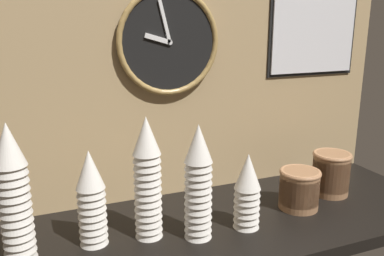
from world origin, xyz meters
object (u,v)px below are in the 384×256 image
cup_stack_center_left (147,178)px  bowl_stack_right (299,188)px  cup_stack_center_right (247,191)px  bowl_stack_far_right (331,172)px  cup_stack_far_left (14,197)px  cup_stack_center (198,182)px  wall_clock (169,42)px  cup_stack_left (91,198)px

cup_stack_center_left → bowl_stack_right: cup_stack_center_left is taller
cup_stack_center_right → bowl_stack_far_right: (41.31, 10.49, -3.69)cm
cup_stack_far_left → cup_stack_center_left: bearing=3.2°
cup_stack_center → wall_clock: bearing=85.7°
cup_stack_center_right → wall_clock: wall_clock is taller
bowl_stack_right → cup_stack_center_left: bearing=178.9°
bowl_stack_right → cup_stack_far_left: bearing=-179.4°
cup_stack_center → cup_stack_far_left: (-48.71, 3.93, 2.14)cm
cup_stack_left → bowl_stack_right: cup_stack_left is taller
cup_stack_center → cup_stack_far_left: 48.92cm
cup_stack_center → cup_stack_far_left: bearing=175.4°
cup_stack_left → bowl_stack_right: size_ratio=2.03×
cup_stack_center_right → cup_stack_left: bearing=169.9°
cup_stack_center → wall_clock: size_ratio=0.97×
cup_stack_far_left → wall_clock: 68.01cm
cup_stack_center → cup_stack_far_left: cup_stack_far_left is taller
cup_stack_center → bowl_stack_right: 41.12cm
cup_stack_center_left → bowl_stack_right: (52.97, -1.06, -11.24)cm
cup_stack_center → cup_stack_center_right: bearing=-0.5°
cup_stack_left → wall_clock: bearing=36.0°
cup_stack_center → cup_stack_center_left: bearing=156.2°
cup_stack_center_left → cup_stack_center: (13.42, -5.93, -1.07)cm
cup_stack_center_left → cup_stack_far_left: bearing=-176.8°
cup_stack_center → bowl_stack_far_right: size_ratio=2.18×
cup_stack_center_left → wall_clock: (15.72, 25.02, 37.03)cm
cup_stack_center → wall_clock: (2.30, 30.95, 38.10)cm
cup_stack_center_right → bowl_stack_right: 24.30cm
cup_stack_left → cup_stack_far_left: size_ratio=0.73×
cup_stack_center_right → wall_clock: bearing=114.2°
cup_stack_left → bowl_stack_far_right: size_ratio=1.78×
cup_stack_center_right → cup_stack_center_left: cup_stack_center_left is taller
wall_clock → cup_stack_far_left: bearing=-152.1°
cup_stack_center_left → cup_stack_center: size_ratio=1.06×
cup_stack_center → cup_stack_left: bearing=164.7°
cup_stack_far_left → bowl_stack_right: cup_stack_far_left is taller
bowl_stack_right → wall_clock: (-37.24, 26.08, 48.27)cm
wall_clock → bowl_stack_right: bearing=-35.0°
cup_stack_center_left → bowl_stack_right: 54.16cm
cup_stack_center → bowl_stack_far_right: (57.57, 10.35, -9.05)cm
cup_stack_center_right → bowl_stack_right: size_ratio=1.72×
cup_stack_center_right → cup_stack_center: cup_stack_center is taller
cup_stack_center_left → cup_stack_left: (-15.89, 2.08, -4.29)cm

